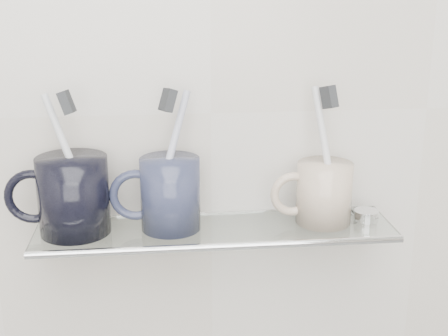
{
  "coord_description": "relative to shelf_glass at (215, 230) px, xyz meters",
  "views": [
    {
      "loc": [
        -0.07,
        0.23,
        1.44
      ],
      "look_at": [
        0.01,
        1.04,
        1.19
      ],
      "focal_mm": 50.0,
      "sensor_mm": 36.0,
      "label": 1
    }
  ],
  "objects": [
    {
      "name": "shelf_glass",
      "position": [
        0.0,
        0.0,
        0.0
      ],
      "size": [
        0.5,
        0.12,
        0.01
      ],
      "primitive_type": "cube",
      "color": "silver",
      "rests_on": "wall_back"
    },
    {
      "name": "wall_back",
      "position": [
        0.0,
        0.06,
        0.15
      ],
      "size": [
        2.5,
        0.0,
        2.5
      ],
      "primitive_type": "plane",
      "rotation": [
        1.57,
        0.0,
        0.0
      ],
      "color": "beige",
      "rests_on": "ground"
    },
    {
      "name": "bracket_left",
      "position": [
        -0.21,
        0.05,
        -0.01
      ],
      "size": [
        0.02,
        0.03,
        0.02
      ],
      "primitive_type": "cylinder",
      "rotation": [
        1.57,
        0.0,
        0.0
      ],
      "color": "silver",
      "rests_on": "wall_back"
    },
    {
      "name": "toothbrush_left",
      "position": [
        -0.19,
        0.0,
        0.1
      ],
      "size": [
        0.07,
        0.03,
        0.18
      ],
      "primitive_type": "cylinder",
      "rotation": [
        -0.1,
        -0.33,
        -0.07
      ],
      "color": "silver",
      "rests_on": "mug_left"
    },
    {
      "name": "bracket_right",
      "position": [
        0.21,
        0.05,
        -0.01
      ],
      "size": [
        0.02,
        0.03,
        0.02
      ],
      "primitive_type": "cylinder",
      "rotation": [
        1.57,
        0.0,
        0.0
      ],
      "color": "silver",
      "rests_on": "wall_back"
    },
    {
      "name": "mug_left_handle",
      "position": [
        -0.25,
        0.0,
        0.06
      ],
      "size": [
        0.08,
        0.01,
        0.08
      ],
      "primitive_type": "torus",
      "rotation": [
        1.57,
        0.0,
        0.0
      ],
      "color": "black",
      "rests_on": "mug_left"
    },
    {
      "name": "mug_right_handle",
      "position": [
        0.11,
        0.0,
        0.05
      ],
      "size": [
        0.06,
        0.01,
        0.06
      ],
      "primitive_type": "torus",
      "rotation": [
        1.57,
        0.0,
        0.0
      ],
      "color": "beige",
      "rests_on": "mug_right"
    },
    {
      "name": "bristles_center",
      "position": [
        -0.06,
        0.0,
        0.19
      ],
      "size": [
        0.03,
        0.03,
        0.03
      ],
      "primitive_type": "cube",
      "rotation": [
        -0.12,
        0.36,
        0.37
      ],
      "color": "#26282B",
      "rests_on": "toothbrush_center"
    },
    {
      "name": "toothbrush_right",
      "position": [
        0.16,
        0.0,
        0.1
      ],
      "size": [
        0.04,
        0.05,
        0.19
      ],
      "primitive_type": "cylinder",
      "rotation": [
        -0.25,
        -0.08,
        0.38
      ],
      "color": "silver",
      "rests_on": "mug_right"
    },
    {
      "name": "mug_right",
      "position": [
        0.16,
        0.0,
        0.05
      ],
      "size": [
        0.1,
        0.1,
        0.09
      ],
      "primitive_type": "cylinder",
      "rotation": [
        0.0,
        0.0,
        0.34
      ],
      "color": "beige",
      "rests_on": "shelf_glass"
    },
    {
      "name": "mug_left",
      "position": [
        -0.19,
        0.0,
        0.06
      ],
      "size": [
        0.13,
        0.13,
        0.11
      ],
      "primitive_type": "cylinder",
      "rotation": [
        0.0,
        0.0,
        0.41
      ],
      "color": "black",
      "rests_on": "shelf_glass"
    },
    {
      "name": "mug_center",
      "position": [
        -0.06,
        0.0,
        0.05
      ],
      "size": [
        0.1,
        0.1,
        0.1
      ],
      "primitive_type": "cylinder",
      "rotation": [
        0.0,
        0.0,
        0.19
      ],
      "color": "#1E243E",
      "rests_on": "shelf_glass"
    },
    {
      "name": "shelf_rail",
      "position": [
        0.0,
        -0.06,
        0.0
      ],
      "size": [
        0.5,
        0.01,
        0.01
      ],
      "primitive_type": "cylinder",
      "rotation": [
        0.0,
        1.57,
        0.0
      ],
      "color": "silver",
      "rests_on": "shelf_glass"
    },
    {
      "name": "bristles_right",
      "position": [
        0.16,
        0.0,
        0.19
      ],
      "size": [
        0.02,
        0.03,
        0.04
      ],
      "primitive_type": "cube",
      "rotation": [
        -0.25,
        -0.08,
        0.38
      ],
      "color": "#26282B",
      "rests_on": "toothbrush_right"
    },
    {
      "name": "toothbrush_center",
      "position": [
        -0.06,
        0.0,
        0.1
      ],
      "size": [
        0.07,
        0.06,
        0.18
      ],
      "primitive_type": "cylinder",
      "rotation": [
        -0.12,
        0.36,
        0.37
      ],
      "color": "#A9AFD1",
      "rests_on": "mug_center"
    },
    {
      "name": "mug_center_handle",
      "position": [
        -0.11,
        0.0,
        0.05
      ],
      "size": [
        0.07,
        0.01,
        0.07
      ],
      "primitive_type": "torus",
      "rotation": [
        1.57,
        0.0,
        0.0
      ],
      "color": "#1E243E",
      "rests_on": "mug_center"
    },
    {
      "name": "bristles_left",
      "position": [
        -0.19,
        0.0,
        0.19
      ],
      "size": [
        0.02,
        0.03,
        0.03
      ],
      "primitive_type": "cube",
      "rotation": [
        -0.1,
        -0.33,
        -0.07
      ],
      "color": "#26282B",
      "rests_on": "toothbrush_left"
    },
    {
      "name": "chrome_cap",
      "position": [
        0.22,
        0.0,
        0.01
      ],
      "size": [
        0.04,
        0.04,
        0.01
      ],
      "primitive_type": "cylinder",
      "color": "silver",
      "rests_on": "shelf_glass"
    }
  ]
}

